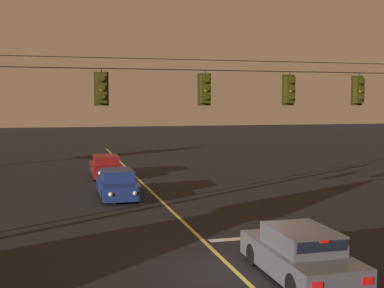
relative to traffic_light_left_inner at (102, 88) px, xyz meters
The scene contains 11 objects.
ground_plane 7.26m from the traffic_light_left_inner, 48.89° to the right, with size 180.00×180.00×0.00m, color black.
lane_centre_stripe 8.62m from the traffic_light_left_inner, 61.00° to the left, with size 0.14×60.00×0.01m, color #D1C64C.
stop_bar_paint 7.40m from the traffic_light_left_inner, ahead, with size 3.40×0.36×0.01m, color silver.
signal_span_assembly 3.62m from the traffic_light_left_inner, ahead, with size 20.52×0.32×7.25m.
traffic_light_left_inner is the anchor object (origin of this frame).
traffic_light_centre 3.55m from the traffic_light_left_inner, ahead, with size 0.48×0.41×1.22m.
traffic_light_right_inner 6.74m from the traffic_light_left_inner, ahead, with size 0.48×0.41×1.22m.
traffic_light_rightmost 9.57m from the traffic_light_left_inner, ahead, with size 0.48×0.41×1.22m.
car_waiting_near_lane 8.17m from the traffic_light_left_inner, 44.80° to the right, with size 1.80×4.33×1.39m.
car_oncoming_lead 9.58m from the traffic_light_left_inner, 80.49° to the left, with size 1.80×4.42×1.39m.
car_oncoming_trailing 16.36m from the traffic_light_left_inner, 84.62° to the left, with size 1.80×4.42×1.39m.
Camera 1 is at (-4.72, -13.16, 4.71)m, focal length 47.59 mm.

